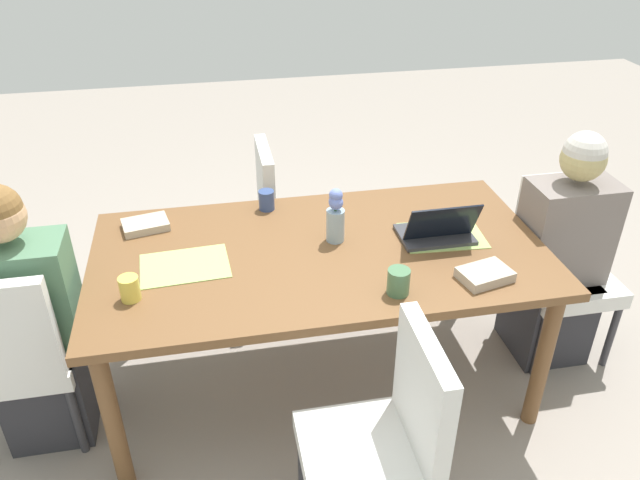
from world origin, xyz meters
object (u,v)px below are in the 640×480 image
at_px(chair_far_left_far, 387,436).
at_px(coffee_mug_centre_left, 130,288).
at_px(person_head_left_left_mid, 558,262).
at_px(coffee_mug_near_right, 398,282).
at_px(flower_vase, 335,216).
at_px(chair_near_right_near, 288,214).
at_px(coffee_mug_near_left, 267,200).
at_px(book_red_cover, 485,275).
at_px(laptop_head_left_left_mid, 437,231).
at_px(chair_head_left_left_mid, 561,258).
at_px(book_blue_cover, 146,225).
at_px(dining_table, 320,265).
at_px(person_head_right_left_near, 34,332).
at_px(chair_head_right_left_near, 16,350).

bearing_deg(chair_far_left_far, coffee_mug_centre_left, -35.80).
height_order(person_head_left_left_mid, coffee_mug_near_right, person_head_left_left_mid).
bearing_deg(flower_vase, chair_near_right_near, -81.51).
distance_m(person_head_left_left_mid, coffee_mug_near_left, 1.44).
distance_m(person_head_left_left_mid, book_red_cover, 0.73).
relative_size(laptop_head_left_left_mid, coffee_mug_near_left, 3.35).
relative_size(chair_near_right_near, flower_vase, 3.61).
height_order(chair_head_left_left_mid, coffee_mug_centre_left, chair_head_left_left_mid).
distance_m(coffee_mug_near_left, book_blue_cover, 0.57).
bearing_deg(dining_table, coffee_mug_near_right, 123.10).
distance_m(chair_near_right_near, coffee_mug_centre_left, 1.29).
xyz_separation_m(dining_table, chair_far_left_far, (-0.07, 0.82, -0.18)).
bearing_deg(flower_vase, coffee_mug_near_left, -52.68).
height_order(chair_head_left_left_mid, book_blue_cover, chair_head_left_left_mid).
relative_size(dining_table, person_head_right_left_near, 1.63).
xyz_separation_m(dining_table, person_head_right_left_near, (1.21, 0.04, -0.15)).
height_order(book_red_cover, book_blue_cover, book_red_cover).
bearing_deg(chair_far_left_far, person_head_left_left_mid, -142.70).
distance_m(laptop_head_left_left_mid, coffee_mug_centre_left, 1.31).
distance_m(dining_table, person_head_right_left_near, 1.22).
bearing_deg(coffee_mug_centre_left, person_head_right_left_near, -21.02).
xyz_separation_m(chair_head_left_left_mid, book_red_cover, (0.64, 0.44, 0.28)).
relative_size(chair_head_left_left_mid, book_red_cover, 4.50).
xyz_separation_m(book_red_cover, book_blue_cover, (1.35, -0.67, -0.00)).
bearing_deg(chair_far_left_far, chair_head_left_left_mid, -141.81).
relative_size(person_head_right_left_near, book_red_cover, 5.97).
relative_size(person_head_left_left_mid, book_blue_cover, 5.97).
distance_m(coffee_mug_near_left, coffee_mug_near_right, 0.88).
bearing_deg(chair_near_right_near, chair_far_left_far, 93.64).
xyz_separation_m(person_head_right_left_near, chair_far_left_far, (-1.29, 0.78, -0.03)).
bearing_deg(person_head_left_left_mid, coffee_mug_centre_left, 6.78).
bearing_deg(chair_head_left_left_mid, coffee_mug_near_right, 24.70).
distance_m(flower_vase, laptop_head_left_left_mid, 0.45).
relative_size(coffee_mug_near_left, book_red_cover, 0.48).
height_order(laptop_head_left_left_mid, coffee_mug_centre_left, laptop_head_left_left_mid).
relative_size(chair_far_left_far, book_red_cover, 4.50).
bearing_deg(coffee_mug_near_left, coffee_mug_centre_left, 46.17).
distance_m(dining_table, chair_head_right_left_near, 1.29).
distance_m(person_head_right_left_near, book_red_cover, 1.86).
distance_m(flower_vase, coffee_mug_near_right, 0.46).
xyz_separation_m(coffee_mug_near_right, book_red_cover, (-0.37, -0.02, -0.03)).
relative_size(coffee_mug_near_right, book_red_cover, 0.53).
relative_size(chair_near_right_near, laptop_head_left_left_mid, 2.81).
height_order(chair_head_right_left_near, person_head_left_left_mid, person_head_left_left_mid).
relative_size(dining_table, coffee_mug_centre_left, 19.86).
distance_m(person_head_right_left_near, chair_far_left_far, 1.50).
height_order(chair_far_left_far, flower_vase, flower_vase).
distance_m(chair_far_left_far, book_red_cover, 0.77).
distance_m(chair_near_right_near, book_blue_cover, 0.90).
distance_m(person_head_left_left_mid, chair_near_right_near, 1.44).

